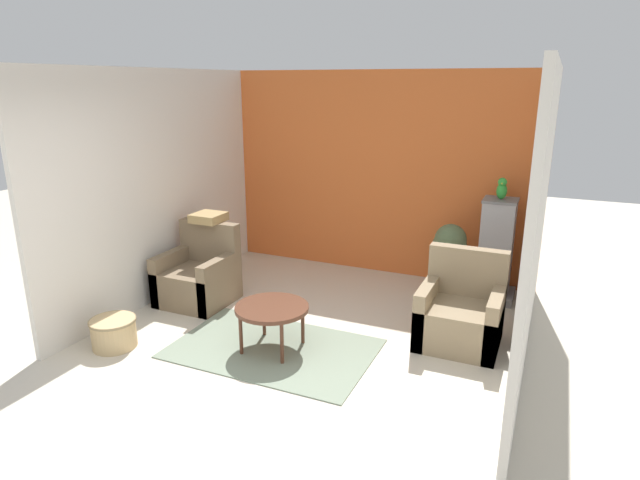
# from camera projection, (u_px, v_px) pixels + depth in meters

# --- Properties ---
(ground_plane) EXTENTS (20.00, 20.00, 0.00)m
(ground_plane) POSITION_uv_depth(u_px,v_px,m) (225.00, 414.00, 4.22)
(ground_plane) COLOR beige
(ground_plane) RESTS_ON ground
(wall_back_accent) EXTENTS (4.22, 0.06, 2.68)m
(wall_back_accent) POSITION_uv_depth(u_px,v_px,m) (377.00, 174.00, 7.12)
(wall_back_accent) COLOR orange
(wall_back_accent) RESTS_ON ground_plane
(wall_left) EXTENTS (0.06, 3.71, 2.68)m
(wall_left) POSITION_uv_depth(u_px,v_px,m) (158.00, 187.00, 6.28)
(wall_left) COLOR silver
(wall_left) RESTS_ON ground_plane
(wall_right) EXTENTS (0.06, 3.71, 2.68)m
(wall_right) POSITION_uv_depth(u_px,v_px,m) (538.00, 224.00, 4.66)
(wall_right) COLOR silver
(wall_right) RESTS_ON ground_plane
(area_rug) EXTENTS (1.95, 1.25, 0.01)m
(area_rug) POSITION_uv_depth(u_px,v_px,m) (273.00, 348.00, 5.25)
(area_rug) COLOR gray
(area_rug) RESTS_ON ground_plane
(coffee_table) EXTENTS (0.71, 0.71, 0.46)m
(coffee_table) POSITION_uv_depth(u_px,v_px,m) (272.00, 310.00, 5.14)
(coffee_table) COLOR #512D1E
(coffee_table) RESTS_ON ground_plane
(armchair_left) EXTENTS (0.78, 0.75, 0.92)m
(armchair_left) POSITION_uv_depth(u_px,v_px,m) (199.00, 278.00, 6.33)
(armchair_left) COLOR #7A664C
(armchair_left) RESTS_ON ground_plane
(armchair_right) EXTENTS (0.78, 0.75, 0.92)m
(armchair_right) POSITION_uv_depth(u_px,v_px,m) (461.00, 315.00, 5.32)
(armchair_right) COLOR #8E7A5B
(armchair_right) RESTS_ON ground_plane
(birdcage) EXTENTS (0.51, 0.51, 1.23)m
(birdcage) POSITION_uv_depth(u_px,v_px,m) (496.00, 253.00, 6.34)
(birdcage) COLOR slate
(birdcage) RESTS_ON ground_plane
(parrot) EXTENTS (0.12, 0.21, 0.26)m
(parrot) POSITION_uv_depth(u_px,v_px,m) (502.00, 189.00, 6.12)
(parrot) COLOR green
(parrot) RESTS_ON birdcage
(potted_plant) EXTENTS (0.42, 0.38, 0.87)m
(potted_plant) POSITION_uv_depth(u_px,v_px,m) (450.00, 246.00, 6.51)
(potted_plant) COLOR beige
(potted_plant) RESTS_ON ground_plane
(wicker_basket) EXTENTS (0.45, 0.45, 0.29)m
(wicker_basket) POSITION_uv_depth(u_px,v_px,m) (114.00, 332.00, 5.26)
(wicker_basket) COLOR tan
(wicker_basket) RESTS_ON ground_plane
(throw_pillow) EXTENTS (0.35, 0.35, 0.10)m
(throw_pillow) POSITION_uv_depth(u_px,v_px,m) (209.00, 217.00, 6.37)
(throw_pillow) COLOR tan
(throw_pillow) RESTS_ON armchair_left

